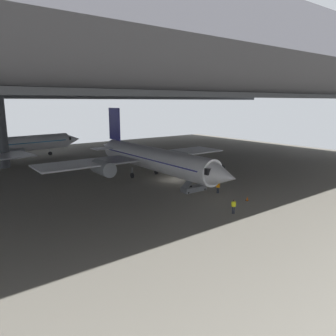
{
  "coord_description": "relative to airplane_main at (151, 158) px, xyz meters",
  "views": [
    {
      "loc": [
        -33.09,
        -40.6,
        12.75
      ],
      "look_at": [
        -2.99,
        -1.41,
        2.57
      ],
      "focal_mm": 34.62,
      "sensor_mm": 36.0,
      "label": 1
    }
  ],
  "objects": [
    {
      "name": "crew_worker_near_nose",
      "position": [
        -2.45,
        -20.25,
        -2.49
      ],
      "size": [
        0.48,
        0.37,
        1.69
      ],
      "color": "#232838",
      "rests_on": "ground_plane"
    },
    {
      "name": "airplane_main",
      "position": [
        0.0,
        0.0,
        0.0
      ],
      "size": [
        35.35,
        36.77,
        11.53
      ],
      "color": "white",
      "rests_on": "ground_plane"
    },
    {
      "name": "baggage_tug",
      "position": [
        7.52,
        10.03,
        -2.94
      ],
      "size": [
        1.7,
        2.41,
        0.9
      ],
      "color": "yellow",
      "rests_on": "ground_plane"
    },
    {
      "name": "boarding_stairs",
      "position": [
        0.46,
        -10.22,
        -2.73
      ],
      "size": [
        4.23,
        1.57,
        4.67
      ],
      "color": "slate",
      "rests_on": "ground_plane"
    },
    {
      "name": "crew_worker_by_stairs",
      "position": [
        2.3,
        -13.21,
        -2.5
      ],
      "size": [
        0.36,
        0.5,
        1.68
      ],
      "color": "#232838",
      "rests_on": "ground_plane"
    },
    {
      "name": "ground_plane",
      "position": [
        2.92,
        -3.33,
        -3.46
      ],
      "size": [
        110.0,
        110.0,
        0.0
      ],
      "primitive_type": "plane",
      "color": "gray"
    },
    {
      "name": "hangar_structure",
      "position": [
        2.84,
        10.46,
        11.12
      ],
      "size": [
        121.0,
        99.0,
        15.22
      ],
      "color": "#4C4F54",
      "rests_on": "ground_plane"
    },
    {
      "name": "traffic_cone_orange",
      "position": [
        2.8,
        -18.02,
        -3.17
      ],
      "size": [
        0.36,
        0.36,
        0.6
      ],
      "color": "black",
      "rests_on": "ground_plane"
    },
    {
      "name": "airplane_distant",
      "position": [
        -15.1,
        33.46,
        -0.12
      ],
      "size": [
        34.45,
        33.47,
        10.87
      ],
      "color": "white",
      "rests_on": "ground_plane"
    }
  ]
}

